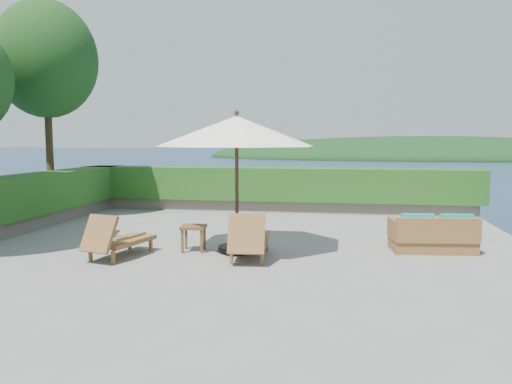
% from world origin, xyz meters
% --- Properties ---
extents(ground, '(12.00, 12.00, 0.00)m').
position_xyz_m(ground, '(0.00, 0.00, 0.00)').
color(ground, gray).
rests_on(ground, ground).
extents(foundation, '(12.00, 12.00, 3.00)m').
position_xyz_m(foundation, '(0.00, 0.00, -1.55)').
color(foundation, '#544D43').
rests_on(foundation, ocean).
extents(offshore_island, '(126.00, 57.60, 12.60)m').
position_xyz_m(offshore_island, '(25.00, 140.00, -3.00)').
color(offshore_island, black).
rests_on(offshore_island, ocean).
extents(planter_wall_far, '(12.00, 0.60, 0.36)m').
position_xyz_m(planter_wall_far, '(0.00, 5.60, 0.18)').
color(planter_wall_far, '#73695C').
rests_on(planter_wall_far, ground).
extents(hedge_far, '(12.40, 0.90, 1.00)m').
position_xyz_m(hedge_far, '(0.00, 5.60, 0.85)').
color(hedge_far, '#164C15').
rests_on(hedge_far, planter_wall_far).
extents(tree_far, '(2.80, 2.80, 6.03)m').
position_xyz_m(tree_far, '(-6.00, 3.20, 4.40)').
color(tree_far, '#3E2C17').
rests_on(tree_far, ground).
extents(patio_umbrella, '(4.09, 4.09, 2.78)m').
position_xyz_m(patio_umbrella, '(0.08, -0.13, 2.35)').
color(patio_umbrella, black).
rests_on(patio_umbrella, ground).
extents(lounge_left, '(0.97, 1.61, 0.87)m').
position_xyz_m(lounge_left, '(-2.04, -1.02, 0.36)').
color(lounge_left, brown).
rests_on(lounge_left, ground).
extents(lounge_right, '(0.80, 1.63, 0.91)m').
position_xyz_m(lounge_right, '(0.43, -0.68, 0.38)').
color(lounge_right, brown).
rests_on(lounge_right, ground).
extents(side_table, '(0.54, 0.54, 0.51)m').
position_xyz_m(side_table, '(-0.79, -0.22, 0.42)').
color(side_table, brown).
rests_on(side_table, ground).
extents(wicker_loveseat, '(1.70, 1.00, 0.79)m').
position_xyz_m(wicker_loveseat, '(3.90, 0.54, 0.31)').
color(wicker_loveseat, brown).
rests_on(wicker_loveseat, ground).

